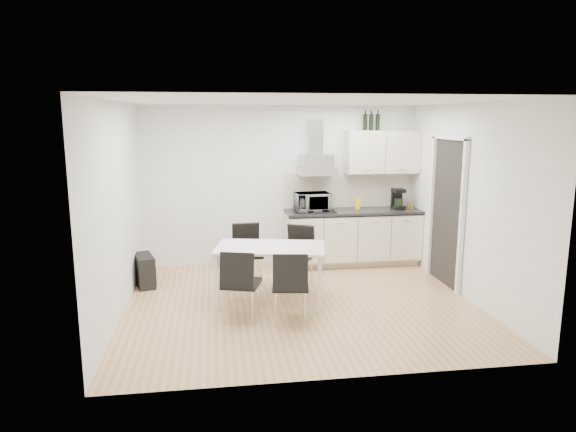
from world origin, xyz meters
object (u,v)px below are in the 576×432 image
kitchenette (354,215)px  guitar_amp (145,270)px  chair_near_left (241,284)px  chair_near_right (291,286)px  floor_speaker (226,257)px  chair_far_left (248,255)px  dining_table (270,252)px  chair_far_right (297,258)px

kitchenette → guitar_amp: 3.42m
chair_near_left → chair_near_right: size_ratio=1.00×
kitchenette → floor_speaker: bearing=175.5°
chair_near_right → chair_far_left: bearing=114.4°
floor_speaker → dining_table: bearing=-75.9°
chair_near_left → guitar_amp: 1.99m
chair_far_left → guitar_amp: 1.51m
dining_table → guitar_amp: bearing=164.3°
kitchenette → chair_near_right: kitchenette is taller
kitchenette → chair_near_right: bearing=-121.3°
kitchenette → chair_far_left: kitchenette is taller
kitchenette → floor_speaker: 2.22m
chair_near_right → guitar_amp: 2.51m
chair_far_left → chair_near_left: same height
kitchenette → dining_table: kitchenette is taller
chair_near_right → chair_far_right: bearing=86.5°
kitchenette → guitar_amp: bearing=-168.4°
dining_table → chair_far_left: bearing=120.5°
guitar_amp → kitchenette: bearing=-4.4°
chair_near_left → guitar_amp: (-1.32, 1.47, -0.21)m
dining_table → chair_near_left: 0.74m
dining_table → guitar_amp: dining_table is taller
guitar_amp → chair_far_left: bearing=-21.9°
dining_table → chair_far_right: 0.71m
dining_table → floor_speaker: (-0.55, 1.75, -0.51)m
chair_near_left → chair_near_right: 0.59m
chair_near_left → guitar_amp: size_ratio=1.51×
chair_near_left → dining_table: bearing=71.2°
chair_far_left → chair_near_right: size_ratio=1.00×
chair_far_left → chair_far_right: 0.72m
dining_table → chair_far_right: size_ratio=1.75×
kitchenette → chair_near_right: size_ratio=2.86×
chair_near_left → floor_speaker: bearing=110.5°
chair_near_right → dining_table: bearing=111.1°
chair_near_right → guitar_amp: bearing=148.1°
chair_near_right → guitar_amp: chair_near_right is taller
kitchenette → chair_far_right: kitchenette is taller
dining_table → chair_far_left: size_ratio=1.75×
chair_far_left → chair_far_right: bearing=158.0°
floor_speaker → chair_near_right: bearing=-77.3°
chair_far_left → chair_near_left: (-0.16, -1.32, 0.00)m
floor_speaker → guitar_amp: bearing=-147.9°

